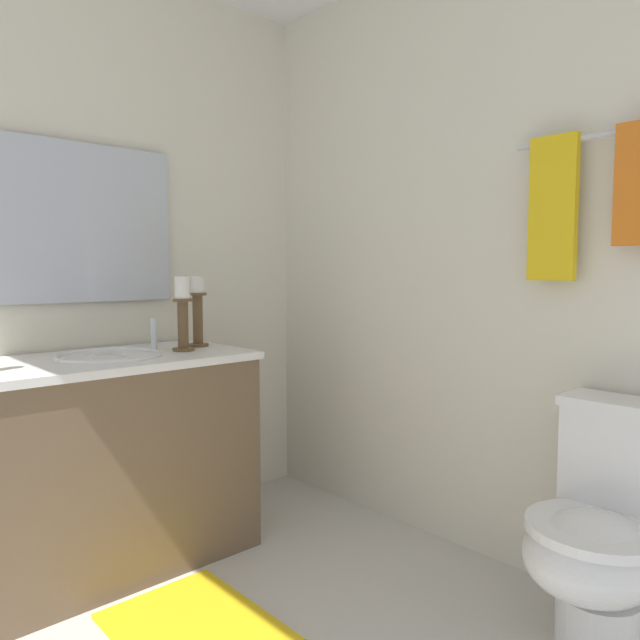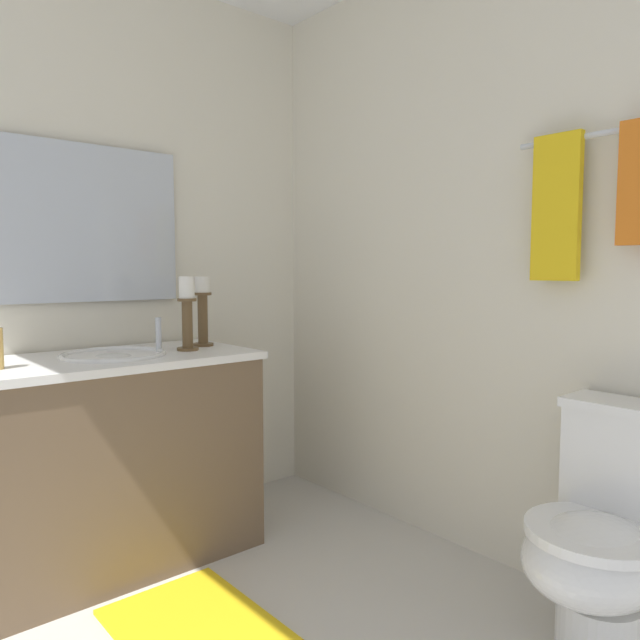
# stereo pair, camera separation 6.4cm
# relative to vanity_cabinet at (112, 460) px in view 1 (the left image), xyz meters

# --- Properties ---
(wall_back) EXTENTS (2.97, 0.04, 2.45)m
(wall_back) POSITION_rel_vanity_cabinet_xyz_m (1.16, 1.15, 0.81)
(wall_back) COLOR silver
(wall_back) RESTS_ON ground
(wall_left) EXTENTS (0.04, 2.39, 2.45)m
(wall_left) POSITION_rel_vanity_cabinet_xyz_m (-0.32, -0.04, 0.81)
(wall_left) COLOR silver
(wall_left) RESTS_ON ground
(vanity_cabinet) EXTENTS (0.58, 1.07, 0.82)m
(vanity_cabinet) POSITION_rel_vanity_cabinet_xyz_m (0.00, 0.00, 0.00)
(vanity_cabinet) COLOR brown
(vanity_cabinet) RESTS_ON ground
(sink_basin) EXTENTS (0.40, 0.40, 0.24)m
(sink_basin) POSITION_rel_vanity_cabinet_xyz_m (0.00, 0.00, 0.37)
(sink_basin) COLOR white
(sink_basin) RESTS_ON vanity_cabinet
(mirror) EXTENTS (0.02, 0.82, 0.66)m
(mirror) POSITION_rel_vanity_cabinet_xyz_m (-0.28, 0.00, 0.94)
(mirror) COLOR silver
(candle_holder_tall) EXTENTS (0.09, 0.09, 0.31)m
(candle_holder_tall) POSITION_rel_vanity_cabinet_xyz_m (-0.04, 0.42, 0.57)
(candle_holder_tall) COLOR brown
(candle_holder_tall) RESTS_ON vanity_cabinet
(candle_holder_short) EXTENTS (0.09, 0.09, 0.31)m
(candle_holder_short) POSITION_rel_vanity_cabinet_xyz_m (0.05, 0.30, 0.57)
(candle_holder_short) COLOR brown
(candle_holder_short) RESTS_ON vanity_cabinet
(toilet) EXTENTS (0.39, 0.54, 0.75)m
(toilet) POSITION_rel_vanity_cabinet_xyz_m (1.53, 0.87, -0.05)
(toilet) COLOR white
(toilet) RESTS_ON ground
(towel_bar) EXTENTS (0.60, 0.02, 0.02)m
(towel_bar) POSITION_rel_vanity_cabinet_xyz_m (1.38, 1.09, 1.19)
(towel_bar) COLOR silver
(towel_near_vanity) EXTENTS (0.17, 0.03, 0.50)m
(towel_near_vanity) POSITION_rel_vanity_cabinet_xyz_m (1.23, 1.08, 0.96)
(towel_near_vanity) COLOR yellow
(towel_near_vanity) RESTS_ON towel_bar
(bath_mat) EXTENTS (0.60, 0.44, 0.02)m
(bath_mat) POSITION_rel_vanity_cabinet_xyz_m (0.63, 0.00, -0.40)
(bath_mat) COLOR yellow
(bath_mat) RESTS_ON ground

